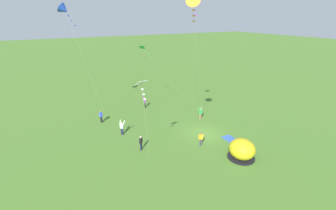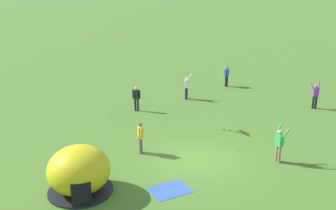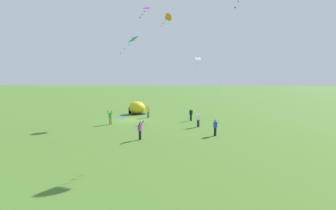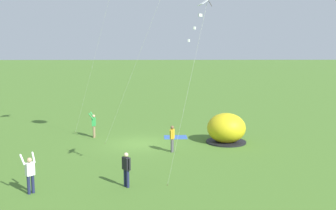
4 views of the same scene
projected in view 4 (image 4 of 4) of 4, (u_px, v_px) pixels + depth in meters
The scene contains 8 objects.
ground_plane at pixel (140, 144), 27.33m from camera, with size 300.00×300.00×0.00m, color #477028.
popup_tent at pixel (226, 129), 27.56m from camera, with size 2.81×2.81×2.10m.
picnic_blanket at pixel (176, 137), 29.28m from camera, with size 1.70×1.30×0.01m, color #3359A5.
person_watching_sky at pixel (172, 137), 25.16m from camera, with size 0.33×0.57×1.72m.
person_arms_raised at pixel (94, 124), 29.09m from camera, with size 0.47×0.68×1.89m.
person_near_tent at pixel (126, 168), 18.93m from camera, with size 0.44×0.45×1.72m.
person_with_toddler at pixel (30, 173), 18.09m from camera, with size 0.71×0.69×1.89m.
kite_white at pixel (204, 9), 16.90m from camera, with size 2.12×1.70×9.07m.
Camera 4 is at (-1.43, 26.63, 6.85)m, focal length 42.00 mm.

